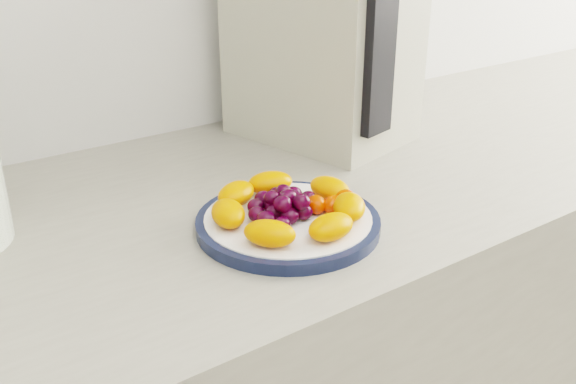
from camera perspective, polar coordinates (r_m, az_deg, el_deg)
plate_rim at (r=0.80m, az=0.00°, el=-2.78°), size 0.23×0.23×0.01m
plate_face at (r=0.80m, az=0.00°, el=-2.71°), size 0.21×0.21×0.02m
appliance_body at (r=1.09m, az=3.05°, el=13.91°), size 0.26×0.32×0.35m
appliance_panel at (r=0.96m, az=8.11°, el=12.64°), size 0.06×0.03×0.26m
fruit_plate at (r=0.79m, az=0.23°, el=-1.18°), size 0.20×0.20×0.04m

